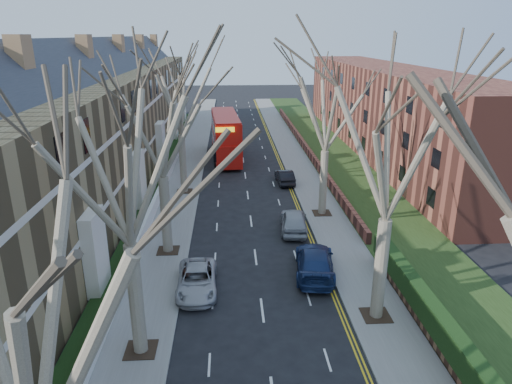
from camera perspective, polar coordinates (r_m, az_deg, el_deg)
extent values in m
cube|color=slate|center=(52.33, -8.19, 3.94)|extent=(3.00, 102.00, 0.12)
cube|color=slate|center=(52.69, 4.95, 4.17)|extent=(3.00, 102.00, 0.12)
cube|color=olive|center=(44.93, -19.32, 7.02)|extent=(9.00, 78.00, 10.00)
cube|color=#292C32|center=(44.17, -20.19, 14.64)|extent=(4.67, 78.00, 4.67)
cube|color=silver|center=(44.24, -13.54, 5.40)|extent=(0.12, 78.00, 0.35)
cube|color=silver|center=(43.57, -13.90, 9.87)|extent=(0.12, 78.00, 0.35)
cube|color=brown|center=(58.23, 15.97, 9.92)|extent=(8.00, 54.00, 10.00)
cube|color=brown|center=(56.65, 6.11, 5.73)|extent=(0.35, 54.00, 0.90)
cube|color=black|center=(20.36, 26.18, -20.27)|extent=(0.70, 24.00, 1.20)
cube|color=white|center=(44.72, -11.11, 1.89)|extent=(0.30, 78.00, 1.00)
cube|color=#1F3413|center=(53.49, 9.75, 4.29)|extent=(6.00, 102.00, 0.06)
cylinder|color=#736552|center=(20.89, -14.76, -12.88)|extent=(0.64, 0.64, 5.25)
cube|color=#2D2116|center=(22.36, -14.17, -18.58)|extent=(1.40, 1.40, 0.05)
cylinder|color=#736552|center=(29.76, -11.21, -2.83)|extent=(0.64, 0.64, 5.07)
cube|color=#2D2116|center=(30.77, -10.91, -7.19)|extent=(1.40, 1.40, 0.05)
cylinder|color=#736552|center=(41.04, -9.12, 3.55)|extent=(0.60, 0.60, 5.25)
cube|color=#2D2116|center=(41.80, -8.93, 0.10)|extent=(1.40, 1.40, 0.05)
cylinder|color=#736552|center=(23.34, 15.29, -9.33)|extent=(0.64, 0.64, 5.25)
cube|color=#2D2116|center=(24.66, 14.75, -14.68)|extent=(1.40, 1.40, 0.05)
cylinder|color=#736552|center=(35.84, 8.42, 1.14)|extent=(0.60, 0.60, 5.07)
cube|color=#2D2116|center=(36.69, 8.23, -2.61)|extent=(1.40, 1.40, 0.05)
cube|color=#BA130D|center=(52.60, -3.79, 5.85)|extent=(3.56, 12.18, 2.40)
cube|color=#BA130D|center=(52.12, -3.85, 8.30)|extent=(3.52, 11.58, 2.18)
cube|color=black|center=(52.49, -3.80, 6.37)|extent=(3.51, 11.22, 0.98)
cube|color=black|center=(52.10, -3.85, 8.42)|extent=(3.49, 10.98, 0.98)
imported|color=#A7A7AC|center=(26.04, -7.39, -10.86)|extent=(2.29, 4.76, 1.31)
imported|color=navy|center=(27.63, 7.35, -8.65)|extent=(2.96, 5.73, 1.59)
imported|color=#95989D|center=(33.26, 4.74, -3.59)|extent=(2.28, 4.81, 1.59)
imported|color=black|center=(43.85, 3.61, 1.94)|extent=(1.64, 4.12, 1.33)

